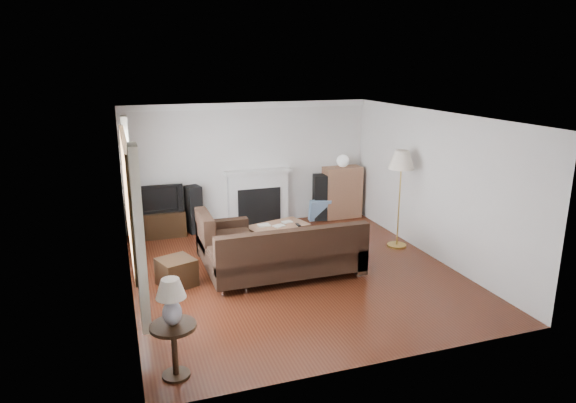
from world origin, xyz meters
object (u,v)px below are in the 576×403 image
object	(u,v)px
tv_stand	(159,224)
floor_lamp	(399,199)
sectional_sofa	(286,252)
coffee_table	(278,236)
bookshelf	(342,192)
side_table	(175,351)

from	to	relation	value
tv_stand	floor_lamp	world-z (taller)	floor_lamp
sectional_sofa	coffee_table	size ratio (longest dim) A/B	2.40
bookshelf	coffee_table	size ratio (longest dim) A/B	1.03
sectional_sofa	coffee_table	xyz separation A→B (m)	(0.29, 1.34, -0.21)
tv_stand	sectional_sofa	xyz separation A→B (m)	(1.71, -2.65, 0.17)
bookshelf	side_table	distance (m)	6.34
tv_stand	floor_lamp	distance (m)	4.57
coffee_table	floor_lamp	world-z (taller)	floor_lamp
tv_stand	floor_lamp	bearing A→B (deg)	-25.89
tv_stand	coffee_table	bearing A→B (deg)	-33.20
sectional_sofa	side_table	world-z (taller)	sectional_sofa
floor_lamp	side_table	xyz separation A→B (m)	(-4.34, -2.78, -0.58)
bookshelf	side_table	world-z (taller)	bookshelf
sectional_sofa	coffee_table	world-z (taller)	sectional_sofa
coffee_table	side_table	size ratio (longest dim) A/B	1.75
sectional_sofa	coffee_table	distance (m)	1.39
tv_stand	sectional_sofa	size ratio (longest dim) A/B	0.38
bookshelf	coffee_table	world-z (taller)	bookshelf
bookshelf	side_table	xyz separation A→B (m)	(-4.14, -4.79, -0.25)
coffee_table	bookshelf	bearing A→B (deg)	19.36
bookshelf	floor_lamp	world-z (taller)	floor_lamp
sectional_sofa	side_table	xyz separation A→B (m)	(-1.97, -2.11, -0.11)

